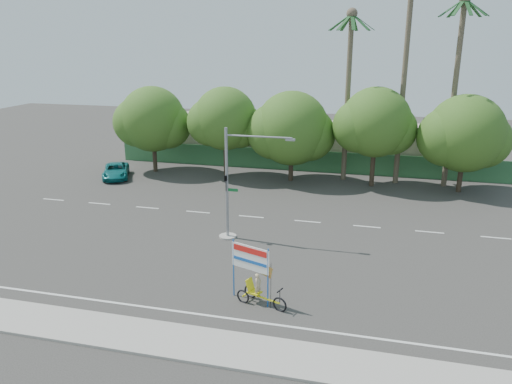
# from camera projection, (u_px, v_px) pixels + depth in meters

# --- Properties ---
(ground) EXTENTS (120.00, 120.00, 0.00)m
(ground) POSITION_uv_depth(u_px,v_px,m) (250.00, 268.00, 27.35)
(ground) COLOR #33302D
(ground) RESTS_ON ground
(sidewalk_near) EXTENTS (50.00, 2.40, 0.12)m
(sidewalk_near) POSITION_uv_depth(u_px,v_px,m) (203.00, 345.00, 20.38)
(sidewalk_near) COLOR gray
(sidewalk_near) RESTS_ON ground
(fence) EXTENTS (38.00, 0.08, 2.00)m
(fence) POSITION_uv_depth(u_px,v_px,m) (308.00, 161.00, 46.97)
(fence) COLOR #336B3D
(fence) RESTS_ON ground
(building_left) EXTENTS (12.00, 8.00, 4.00)m
(building_left) POSITION_uv_depth(u_px,v_px,m) (221.00, 137.00, 53.18)
(building_left) COLOR beige
(building_left) RESTS_ON ground
(building_right) EXTENTS (14.00, 8.00, 3.60)m
(building_right) POSITION_uv_depth(u_px,v_px,m) (396.00, 147.00, 49.04)
(building_right) COLOR beige
(building_right) RESTS_ON ground
(tree_far_left) EXTENTS (7.14, 6.00, 7.96)m
(tree_far_left) POSITION_uv_depth(u_px,v_px,m) (152.00, 121.00, 45.89)
(tree_far_left) COLOR #473828
(tree_far_left) RESTS_ON ground
(tree_left) EXTENTS (6.66, 5.60, 8.07)m
(tree_left) POSITION_uv_depth(u_px,v_px,m) (225.00, 121.00, 44.17)
(tree_left) COLOR #473828
(tree_left) RESTS_ON ground
(tree_center) EXTENTS (7.62, 6.40, 7.85)m
(tree_center) POSITION_uv_depth(u_px,v_px,m) (291.00, 130.00, 42.95)
(tree_center) COLOR #473828
(tree_center) RESTS_ON ground
(tree_right) EXTENTS (6.90, 5.80, 8.36)m
(tree_right) POSITION_uv_depth(u_px,v_px,m) (375.00, 125.00, 41.09)
(tree_right) COLOR #473828
(tree_right) RESTS_ON ground
(tree_far_right) EXTENTS (7.38, 6.20, 7.94)m
(tree_far_right) POSITION_uv_depth(u_px,v_px,m) (465.00, 136.00, 39.64)
(tree_far_right) COLOR #473828
(tree_far_right) RESTS_ON ground
(palm_tall) EXTENTS (3.73, 3.79, 17.45)m
(palm_tall) POSITION_uv_depth(u_px,v_px,m) (406.00, 59.00, 40.46)
(palm_tall) COLOR #70604C
(palm_tall) RESTS_ON ground
(palm_mid) EXTENTS (3.73, 3.79, 15.45)m
(palm_mid) POSITION_uv_depth(u_px,v_px,m) (456.00, 73.00, 39.85)
(palm_mid) COLOR #70604C
(palm_mid) RESTS_ON ground
(palm_short) EXTENTS (3.73, 3.79, 14.45)m
(palm_short) POSITION_uv_depth(u_px,v_px,m) (349.00, 78.00, 41.99)
(palm_short) COLOR #70604C
(palm_short) RESTS_ON ground
(traffic_signal) EXTENTS (4.72, 1.10, 7.00)m
(traffic_signal) POSITION_uv_depth(u_px,v_px,m) (232.00, 194.00, 30.69)
(traffic_signal) COLOR gray
(traffic_signal) RESTS_ON ground
(trike_billboard) EXTENTS (2.89, 1.33, 3.00)m
(trike_billboard) POSITION_uv_depth(u_px,v_px,m) (255.00, 280.00, 23.42)
(trike_billboard) COLOR black
(trike_billboard) RESTS_ON ground
(pickup_truck) EXTENTS (3.86, 5.07, 1.28)m
(pickup_truck) POSITION_uv_depth(u_px,v_px,m) (116.00, 171.00, 44.88)
(pickup_truck) COLOR #0F6E6E
(pickup_truck) RESTS_ON ground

